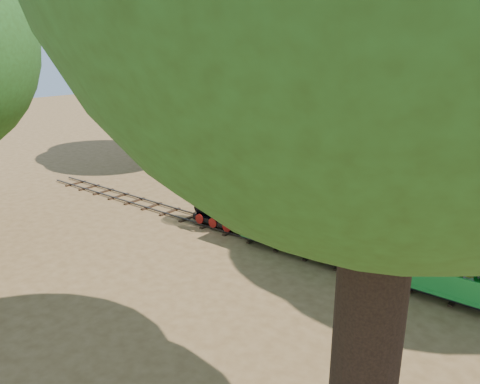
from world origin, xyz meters
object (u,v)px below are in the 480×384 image
Objects in this scene: locomotive at (220,183)px; carriage_front at (298,227)px; carriage_rear at (440,263)px; fence at (363,171)px.

locomotive is 3.17m from carriage_front.
carriage_rear is (4.04, 0.03, 0.02)m from carriage_front.
locomotive is 7.16m from carriage_rear.
carriage_front is 1.00× the size of carriage_rear.
fence is at bearing 78.70° from locomotive.
carriage_front is (3.07, -0.06, -0.79)m from locomotive.
locomotive is 0.80× the size of carriage_front.
locomotive reaches higher than carriage_rear.
fence is (-5.53, 7.98, -0.22)m from carriage_rear.
carriage_front is at bearing -179.54° from carriage_rear.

